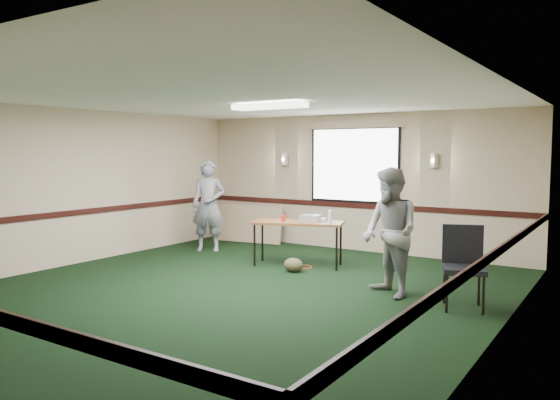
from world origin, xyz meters
The scene contains 13 objects.
ground centered at (0.00, 0.00, 0.00)m, with size 8.00×8.00×0.00m, color black.
room_shell centered at (0.00, 2.12, 1.58)m, with size 8.00×8.02×8.00m.
folding_table centered at (-0.15, 2.09, 0.71)m, with size 1.65×1.08×0.77m.
projector centered at (0.02, 2.23, 0.82)m, with size 0.33×0.27×0.11m, color #9E9CA5.
game_console centered at (0.13, 2.39, 0.79)m, with size 0.19×0.15×0.05m, color white.
red_cup centered at (-0.37, 1.97, 0.82)m, with size 0.07×0.07×0.11m, color red.
water_bottle centered at (0.44, 2.16, 0.87)m, with size 0.06×0.06×0.22m, color #9BDAFF.
duffel_bag centered at (0.06, 1.62, 0.12)m, with size 0.33×0.25×0.23m, color #474329.
cable_coil centered at (-0.01, 1.98, 0.01)m, with size 0.35×0.35×0.02m, color red.
folded_table centered at (-2.31, 3.60, 0.40)m, with size 1.55×0.07×0.80m, color tan.
conference_chair centered at (2.90, 1.07, 0.60)m, with size 0.65×0.66×1.03m.
person_left centered at (-2.38, 2.35, 0.90)m, with size 0.65×0.43×1.79m, color #39467E.
person_right centered at (1.94, 1.05, 0.87)m, with size 0.85×0.66×1.75m, color #7A8EBE.
Camera 1 is at (4.66, -5.84, 1.95)m, focal length 35.00 mm.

